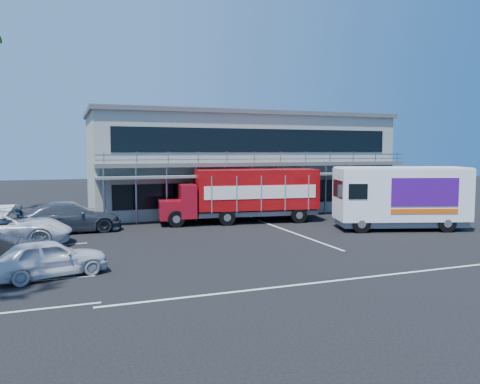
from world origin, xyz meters
name	(u,v)px	position (x,y,z in m)	size (l,w,h in m)	color
ground	(285,246)	(0.00, 0.00, 0.00)	(120.00, 120.00, 0.00)	black
building	(236,162)	(3.00, 14.94, 3.66)	(22.40, 12.00, 7.30)	gray
red_truck	(246,193)	(0.95, 7.58, 1.83)	(10.11, 3.62, 3.33)	maroon
white_van	(401,196)	(8.30, 2.00, 1.90)	(7.73, 4.61, 3.57)	white
parked_car_a	(49,258)	(-10.27, -2.00, 0.68)	(1.61, 4.01, 1.36)	silver
parked_car_c	(2,229)	(-12.50, 4.40, 0.86)	(2.85, 6.19, 1.72)	white
parked_car_d	(70,218)	(-9.50, 7.60, 0.80)	(2.25, 5.54, 1.61)	#2D353D
parked_car_e	(69,212)	(-9.50, 10.80, 0.75)	(1.78, 4.42, 1.51)	slate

